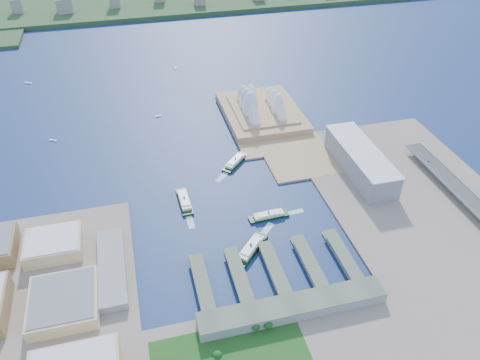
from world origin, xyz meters
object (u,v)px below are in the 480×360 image
object	(u,v)px
ferry_c	(251,247)
ferry_d	(269,215)
toaster_building	(360,161)
ferry_a	(184,200)
ferry_b	(235,160)
opera_house	(262,100)
car_c	(429,161)

from	to	relation	value
ferry_c	ferry_d	distance (m)	65.03
ferry_c	ferry_d	bearing A→B (deg)	-82.83
toaster_building	ferry_a	bearing A→B (deg)	-178.56
ferry_a	ferry_b	xyz separation A→B (m)	(89.91, 74.20, -0.04)
ferry_c	ferry_a	bearing A→B (deg)	-16.57
opera_house	toaster_building	world-z (taller)	opera_house
ferry_a	ferry_d	distance (m)	116.77
ferry_a	ferry_d	size ratio (longest dim) A/B	1.09
toaster_building	ferry_b	size ratio (longest dim) A/B	2.70
toaster_building	ferry_a	xyz separation A→B (m)	(-260.77, -6.54, -15.03)
ferry_b	ferry_a	bearing A→B (deg)	-96.72
ferry_a	ferry_b	bearing A→B (deg)	37.94
opera_house	ferry_d	xyz separation A→B (m)	(-69.12, -264.01, -26.98)
opera_house	car_c	world-z (taller)	opera_house
ferry_c	opera_house	bearing A→B (deg)	-65.23
ferry_a	car_c	xyz separation A→B (m)	(361.77, -13.67, 9.99)
toaster_building	ferry_c	size ratio (longest dim) A/B	2.54
toaster_building	car_c	world-z (taller)	toaster_building
opera_house	ferry_c	xyz separation A→B (m)	(-107.71, -316.35, -26.23)
ferry_c	car_c	size ratio (longest dim) A/B	14.56
ferry_b	ferry_c	world-z (taller)	ferry_c
opera_house	ferry_d	world-z (taller)	opera_house
ferry_a	ferry_c	bearing A→B (deg)	-61.73
toaster_building	ferry_b	bearing A→B (deg)	158.40
ferry_a	car_c	bearing A→B (deg)	-3.76
ferry_c	toaster_building	bearing A→B (deg)	-105.95
opera_house	ferry_d	bearing A→B (deg)	-104.67
ferry_c	ferry_d	world-z (taller)	ferry_c
ferry_a	car_c	distance (m)	362.16
toaster_building	ferry_a	distance (m)	261.28
ferry_b	car_c	xyz separation A→B (m)	(271.86, -87.87, 10.03)
toaster_building	ferry_c	xyz separation A→B (m)	(-197.71, -116.35, -14.73)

